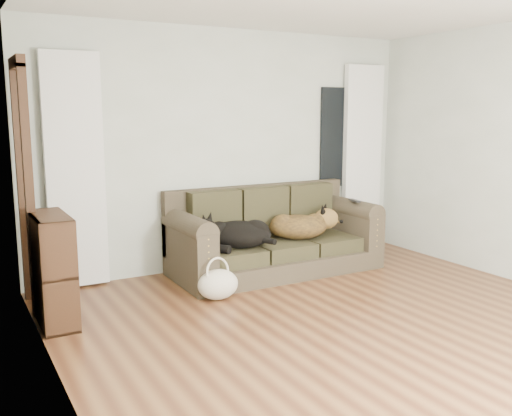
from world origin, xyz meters
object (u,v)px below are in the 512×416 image
dog_black_lab (235,235)px  dog_shepherd (301,225)px  bookshelf (52,263)px  sofa (276,231)px  tote_bag (218,283)px

dog_black_lab → dog_shepherd: bearing=34.7°
dog_black_lab → bookshelf: bearing=-138.6°
dog_black_lab → bookshelf: size_ratio=0.73×
sofa → dog_shepherd: bearing=-10.2°
sofa → tote_bag: size_ratio=5.75×
tote_bag → bookshelf: bearing=174.4°
dog_black_lab → sofa: bearing=41.7°
sofa → tote_bag: sofa is taller
dog_shepherd → tote_bag: bearing=50.2°
dog_black_lab → bookshelf: bookshelf is taller
tote_bag → bookshelf: size_ratio=0.43×
sofa → dog_shepherd: (0.29, -0.05, 0.04)m
sofa → bookshelf: size_ratio=2.48×
tote_bag → dog_black_lab: bearing=47.5°
dog_black_lab → tote_bag: (-0.41, -0.45, -0.32)m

